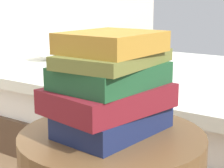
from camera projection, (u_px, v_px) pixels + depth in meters
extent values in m
cube|color=#4C3828|center=(160.00, 122.00, 2.45)|extent=(1.56, 2.05, 0.22)
cube|color=white|center=(161.00, 92.00, 2.40)|extent=(1.50, 1.96, 0.18)
cube|color=silver|center=(161.00, 74.00, 2.38)|extent=(1.59, 2.01, 0.06)
ellipsoid|color=white|center=(65.00, 47.00, 2.80)|extent=(0.57, 0.30, 0.16)
cube|color=#19234C|center=(115.00, 121.00, 0.95)|extent=(0.29, 0.19, 0.06)
cube|color=maroon|center=(109.00, 98.00, 0.94)|extent=(0.32, 0.25, 0.06)
cube|color=#1E512D|center=(111.00, 75.00, 0.93)|extent=(0.28, 0.20, 0.05)
cube|color=olive|center=(113.00, 58.00, 0.92)|extent=(0.30, 0.20, 0.03)
cube|color=#B7842D|center=(112.00, 42.00, 0.90)|extent=(0.22, 0.19, 0.05)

